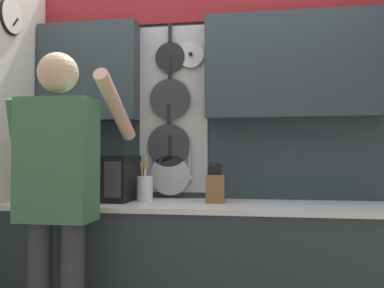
{
  "coord_description": "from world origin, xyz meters",
  "views": [
    {
      "loc": [
        0.4,
        -2.59,
        1.17
      ],
      "look_at": [
        -0.06,
        0.21,
        1.26
      ],
      "focal_mm": 40.0,
      "sensor_mm": 36.0,
      "label": 1
    }
  ],
  "objects_px": {
    "utensil_crock": "(145,187)",
    "person": "(58,186)",
    "microwave": "(98,178)",
    "knife_block": "(215,188)"
  },
  "relations": [
    {
      "from": "utensil_crock",
      "to": "person",
      "type": "relative_size",
      "value": 0.18
    },
    {
      "from": "utensil_crock",
      "to": "microwave",
      "type": "bearing_deg",
      "value": -179.66
    },
    {
      "from": "utensil_crock",
      "to": "person",
      "type": "distance_m",
      "value": 0.65
    },
    {
      "from": "knife_block",
      "to": "utensil_crock",
      "type": "height_order",
      "value": "utensil_crock"
    },
    {
      "from": "microwave",
      "to": "utensil_crock",
      "type": "height_order",
      "value": "utensil_crock"
    },
    {
      "from": "knife_block",
      "to": "utensil_crock",
      "type": "relative_size",
      "value": 0.83
    },
    {
      "from": "person",
      "to": "microwave",
      "type": "bearing_deg",
      "value": 91.17
    },
    {
      "from": "utensil_crock",
      "to": "person",
      "type": "bearing_deg",
      "value": -117.68
    },
    {
      "from": "knife_block",
      "to": "utensil_crock",
      "type": "xyz_separation_m",
      "value": [
        -0.45,
        0.0,
        -0.0
      ]
    },
    {
      "from": "knife_block",
      "to": "utensil_crock",
      "type": "distance_m",
      "value": 0.45
    }
  ]
}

